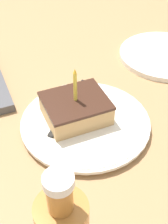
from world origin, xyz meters
TOP-DOWN VIEW (x-y plane):
  - ground_plane at (0.00, 0.00)m, footprint 2.40×2.40m
  - plate at (0.02, -0.00)m, footprint 0.27×0.27m
  - cake_slice at (-0.00, -0.01)m, footprint 0.11×0.13m
  - fork at (-0.04, -0.00)m, footprint 0.15×0.15m
  - side_plate at (-0.15, 0.31)m, footprint 0.25×0.25m

SIDE VIEW (x-z plane):
  - ground_plane at x=0.00m, z-range -0.04..0.00m
  - side_plate at x=-0.15m, z-range 0.00..0.01m
  - plate at x=0.02m, z-range 0.00..0.02m
  - fork at x=-0.04m, z-range 0.02..0.02m
  - cake_slice at x=0.00m, z-range -0.02..0.10m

